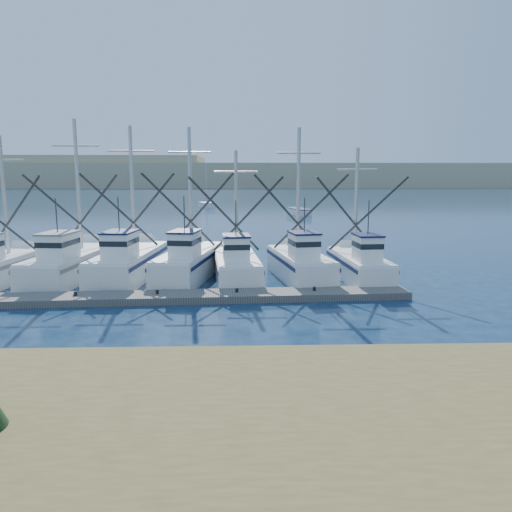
{
  "coord_description": "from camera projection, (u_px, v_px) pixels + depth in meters",
  "views": [
    {
      "loc": [
        -3.21,
        -18.08,
        6.41
      ],
      "look_at": [
        -2.37,
        8.0,
        2.0
      ],
      "focal_mm": 35.0,
      "sensor_mm": 36.0,
      "label": 1
    }
  ],
  "objects": [
    {
      "name": "sailboat_far",
      "position": [
        206.0,
        205.0,
        89.98
      ],
      "size": [
        3.3,
        5.14,
        8.1
      ],
      "rotation": [
        0.0,
        0.0,
        0.33
      ],
      "color": "white",
      "rests_on": "ground"
    },
    {
      "name": "trawler_fleet",
      "position": [
        151.0,
        264.0,
        29.77
      ],
      "size": [
        27.76,
        9.67,
        9.65
      ],
      "color": "white",
      "rests_on": "ground"
    },
    {
      "name": "floating_dock",
      "position": [
        137.0,
        298.0,
        24.96
      ],
      "size": [
        27.75,
        3.32,
        0.37
      ],
      "primitive_type": "cube",
      "rotation": [
        0.0,
        0.0,
        0.05
      ],
      "color": "#68635D",
      "rests_on": "ground"
    },
    {
      "name": "sailboat_near",
      "position": [
        299.0,
        212.0,
        75.3
      ],
      "size": [
        3.21,
        6.27,
        8.1
      ],
      "rotation": [
        0.0,
        0.0,
        0.23
      ],
      "color": "white",
      "rests_on": "ground"
    },
    {
      "name": "ground",
      "position": [
        325.0,
        342.0,
        18.99
      ],
      "size": [
        500.0,
        500.0,
        0.0
      ],
      "primitive_type": "plane",
      "color": "#0D1E3C",
      "rests_on": "ground"
    },
    {
      "name": "dune_ridge",
      "position": [
        247.0,
        175.0,
        225.12
      ],
      "size": [
        360.0,
        60.0,
        10.0
      ],
      "primitive_type": "cube",
      "color": "tan",
      "rests_on": "ground"
    }
  ]
}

